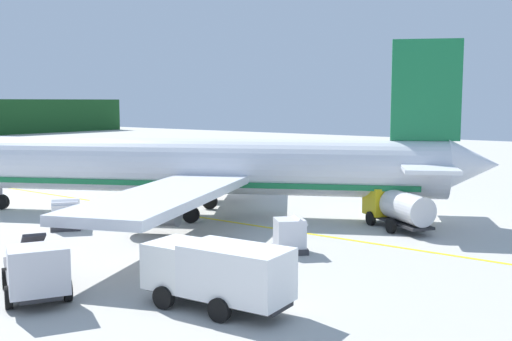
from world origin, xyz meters
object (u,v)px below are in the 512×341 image
object	(u,v)px
service_truck_catering	(36,271)
service_truck_fuel	(217,272)
airliner_foreground	(188,167)
crew_loader_left	(402,197)
cargo_container_mid	(66,215)
service_truck_baggage	(398,207)
cargo_container_near	(290,235)

from	to	relation	value
service_truck_catering	service_truck_fuel	bearing A→B (deg)	-62.49
airliner_foreground	crew_loader_left	distance (m)	15.72
service_truck_catering	cargo_container_mid	distance (m)	13.80
service_truck_fuel	service_truck_catering	size ratio (longest dim) A/B	0.92
service_truck_baggage	crew_loader_left	size ratio (longest dim) A/B	3.25
service_truck_catering	crew_loader_left	distance (m)	27.87
cargo_container_near	cargo_container_mid	xyz separation A→B (m)	(-3.46, 14.46, 0.01)
service_truck_fuel	airliner_foreground	bearing A→B (deg)	46.30
service_truck_catering	crew_loader_left	world-z (taller)	service_truck_catering
service_truck_catering	crew_loader_left	bearing A→B (deg)	-7.80
service_truck_catering	cargo_container_mid	size ratio (longest dim) A/B	2.63
service_truck_baggage	crew_loader_left	world-z (taller)	service_truck_baggage
airliner_foreground	service_truck_catering	distance (m)	18.73
airliner_foreground	service_truck_baggage	bearing A→B (deg)	-71.49
service_truck_baggage	cargo_container_near	size ratio (longest dim) A/B	2.35
service_truck_baggage	service_truck_catering	world-z (taller)	service_truck_catering
service_truck_fuel	crew_loader_left	size ratio (longest dim) A/B	3.50
cargo_container_near	crew_loader_left	bearing A→B (deg)	0.82
service_truck_baggage	service_truck_catering	bearing A→B (deg)	164.31
cargo_container_mid	airliner_foreground	bearing A→B (deg)	-19.96
cargo_container_near	service_truck_fuel	bearing A→B (deg)	-163.82
service_truck_fuel	crew_loader_left	distance (m)	24.34
crew_loader_left	service_truck_fuel	bearing A→B (deg)	-173.31
airliner_foreground	service_truck_fuel	distance (m)	19.70
cargo_container_near	crew_loader_left	size ratio (longest dim) A/B	1.38
service_truck_catering	cargo_container_near	bearing A→B (deg)	-17.80
cargo_container_near	service_truck_catering	bearing A→B (deg)	162.20
airliner_foreground	service_truck_catering	world-z (taller)	airliner_foreground
airliner_foreground	service_truck_baggage	distance (m)	14.49
service_truck_fuel	cargo_container_near	world-z (taller)	service_truck_fuel
service_truck_baggage	crew_loader_left	distance (m)	6.49
airliner_foreground	service_truck_catering	size ratio (longest dim) A/B	5.87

